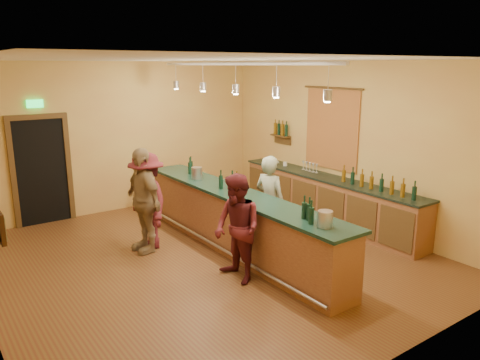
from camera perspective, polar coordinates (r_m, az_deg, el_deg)
floor at (r=7.88m, az=-3.97°, el=-9.52°), size 7.00×7.00×0.00m
ceiling at (r=7.23m, az=-4.41°, el=14.44°), size 6.50×7.00×0.02m
wall_back at (r=10.49m, az=-14.27°, el=5.09°), size 6.50×0.02×3.20m
wall_front at (r=4.86m, az=18.04°, el=-5.07°), size 6.50×0.02×3.20m
wall_right at (r=9.47m, az=12.88°, el=4.26°), size 0.02×7.00×3.20m
doorway at (r=10.07m, az=-23.06°, el=1.30°), size 1.15×0.09×2.48m
tapestry at (r=9.68m, az=11.11°, el=6.05°), size 0.03×1.40×1.60m
bottle_shelf at (r=10.74m, az=5.01°, el=6.01°), size 0.17×0.55×0.54m
back_counter at (r=9.62m, az=10.62°, el=-2.28°), size 0.60×4.55×1.27m
tasting_bar at (r=7.95m, az=-0.49°, el=-4.57°), size 0.73×5.10×1.38m
pendant_track at (r=7.55m, az=-0.52°, el=12.81°), size 0.11×4.60×0.50m
bartender at (r=8.03m, az=3.69°, el=-2.79°), size 0.52×0.67×1.65m
customer_a at (r=6.82m, az=-0.33°, el=-5.97°), size 0.62×0.79×1.61m
customer_b at (r=8.06m, az=-11.71°, el=-2.44°), size 0.47×1.07×1.80m
customer_c at (r=8.18m, az=-11.23°, el=-2.51°), size 0.68×1.13×1.71m
bar_stool at (r=10.07m, az=-3.77°, el=-0.83°), size 0.35×0.35×0.72m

